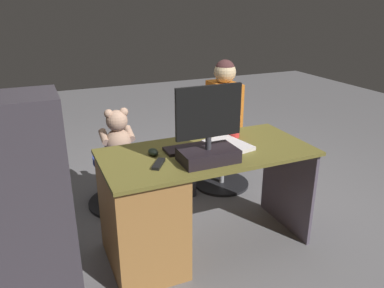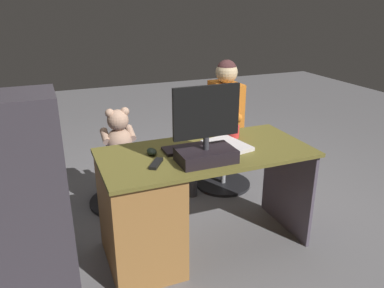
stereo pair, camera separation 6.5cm
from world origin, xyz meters
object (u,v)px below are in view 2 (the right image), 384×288
at_px(teddy_bear, 118,133).
at_px(visitor_chair, 224,159).
at_px(cup, 233,131).
at_px(person, 217,116).
at_px(desk, 154,207).
at_px(monitor, 206,140).
at_px(tv_remote, 156,164).
at_px(office_chair_teddy, 122,176).
at_px(computer_mouse, 152,152).
at_px(keyboard, 195,147).

bearing_deg(teddy_bear, visitor_chair, 177.17).
bearing_deg(cup, person, -105.52).
xyz_separation_m(desk, monitor, (-0.29, 0.15, 0.47)).
relative_size(tv_remote, office_chair_teddy, 0.26).
bearing_deg(cup, computer_mouse, 7.99).
relative_size(desk, person, 1.18).
distance_m(desk, visitor_chair, 1.19).
bearing_deg(tv_remote, monitor, -157.39).
height_order(visitor_chair, person, person).
distance_m(teddy_bear, visitor_chair, 1.00).
relative_size(office_chair_teddy, person, 0.49).
bearing_deg(computer_mouse, monitor, 139.70).
bearing_deg(person, teddy_bear, -2.91).
relative_size(keyboard, computer_mouse, 4.38).
bearing_deg(office_chair_teddy, desk, 93.02).
height_order(teddy_bear, visitor_chair, teddy_bear).
bearing_deg(person, visitor_chair, 177.96).
height_order(desk, office_chair_teddy, desk).
relative_size(monitor, office_chair_teddy, 0.81).
bearing_deg(tv_remote, office_chair_teddy, -53.35).
height_order(keyboard, person, person).
height_order(monitor, tv_remote, monitor).
bearing_deg(visitor_chair, teddy_bear, -2.83).
distance_m(desk, tv_remote, 0.36).
bearing_deg(keyboard, teddy_bear, -65.62).
xyz_separation_m(monitor, cup, (-0.35, -0.32, -0.10)).
xyz_separation_m(desk, office_chair_teddy, (0.04, -0.82, -0.14)).
height_order(desk, cup, cup).
bearing_deg(visitor_chair, cup, 67.95).
distance_m(tv_remote, person, 1.20).
height_order(keyboard, office_chair_teddy, keyboard).
height_order(monitor, teddy_bear, monitor).
bearing_deg(office_chair_teddy, computer_mouse, 94.73).
xyz_separation_m(keyboard, computer_mouse, (0.29, -0.02, 0.01)).
bearing_deg(teddy_bear, desk, 92.98).
bearing_deg(office_chair_teddy, tv_remote, 92.45).
distance_m(desk, teddy_bear, 0.86).
relative_size(desk, teddy_bear, 3.55).
bearing_deg(monitor, visitor_chair, -122.82).
relative_size(desk, monitor, 2.96).
distance_m(computer_mouse, cup, 0.63).
bearing_deg(person, keyboard, 54.97).
relative_size(keyboard, office_chair_teddy, 0.74).
bearing_deg(cup, visitor_chair, -112.05).
xyz_separation_m(desk, cup, (-0.64, -0.17, 0.38)).
height_order(desk, teddy_bear, teddy_bear).
xyz_separation_m(desk, person, (-0.81, -0.79, 0.30)).
height_order(office_chair_teddy, visitor_chair, same).
bearing_deg(monitor, computer_mouse, -40.30).
xyz_separation_m(computer_mouse, person, (-0.79, -0.71, -0.05)).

